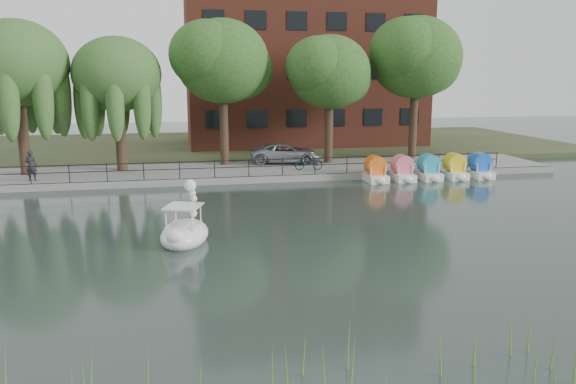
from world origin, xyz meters
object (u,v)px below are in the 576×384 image
object	(u,v)px
minivan	(286,152)
pedestrian	(31,163)
bicycle	(308,162)
swan_boat	(185,229)

from	to	relation	value
minivan	pedestrian	size ratio (longest dim) A/B	2.79
minivan	bicycle	bearing A→B (deg)	-155.78
bicycle	swan_boat	bearing A→B (deg)	157.87
bicycle	pedestrian	xyz separation A→B (m)	(-16.08, -0.63, 0.49)
bicycle	minivan	bearing A→B (deg)	24.16
minivan	pedestrian	world-z (taller)	pedestrian
swan_boat	bicycle	bearing A→B (deg)	77.51
minivan	bicycle	world-z (taller)	minivan
pedestrian	minivan	bearing A→B (deg)	-164.33
bicycle	swan_boat	world-z (taller)	swan_boat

